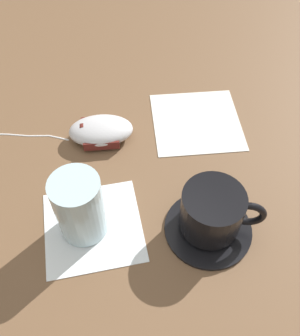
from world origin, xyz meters
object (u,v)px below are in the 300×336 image
coffee_cup (213,211)px  drinking_glass (79,207)px  computer_mouse (101,130)px  saucer (208,228)px

coffee_cup → drinking_glass: size_ratio=0.96×
computer_mouse → drinking_glass: drinking_glass is taller
saucer → drinking_glass: bearing=56.2°
coffee_cup → computer_mouse: bearing=11.7°
coffee_cup → drinking_glass: 0.18m
computer_mouse → coffee_cup: bearing=-168.3°
saucer → drinking_glass: 0.19m
saucer → computer_mouse: computer_mouse is taller
coffee_cup → drinking_glass: (0.10, 0.16, 0.01)m
computer_mouse → drinking_glass: 0.18m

